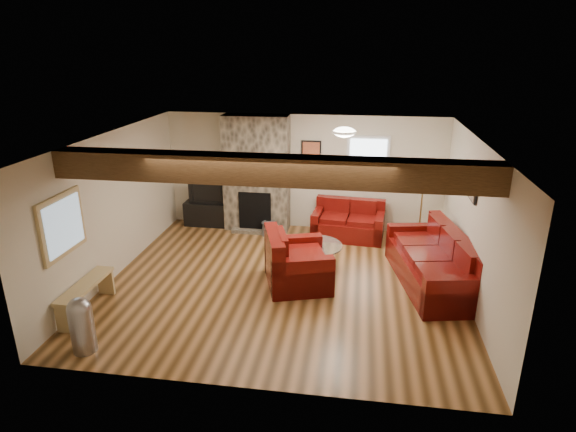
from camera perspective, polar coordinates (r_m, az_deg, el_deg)
name	(u,v)px	position (r m, az deg, el deg)	size (l,w,h in m)	color
room	(284,214)	(7.89, -0.45, 0.22)	(8.00, 8.00, 8.00)	#4E3214
oak_beam	(269,170)	(6.40, -2.25, 5.49)	(6.00, 0.36, 0.38)	#34220F
chimney_breast	(257,175)	(10.42, -3.74, 4.86)	(1.40, 0.67, 2.50)	#353129
back_window	(368,162)	(10.32, 9.42, 6.38)	(0.90, 0.08, 1.10)	silver
hatch_window	(63,225)	(7.56, -25.16, -0.99)	(0.08, 1.00, 0.90)	tan
ceiling_dome	(344,134)	(8.37, 6.70, 9.66)	(0.40, 0.40, 0.18)	white
artwork_back	(311,153)	(10.34, 2.76, 7.50)	(0.42, 0.06, 0.52)	black
artwork_right	(472,187)	(8.13, 21.00, 3.18)	(0.06, 0.55, 0.42)	black
sofa_three	(432,259)	(8.51, 16.73, -4.90)	(2.38, 1.00, 0.92)	#430409
loveseat	(348,220)	(10.19, 7.16, -0.49)	(1.47, 0.85, 0.78)	#430409
armchair_red	(298,258)	(8.15, 1.18, -5.05)	(1.16, 1.01, 0.94)	#430409
coffee_table	(314,257)	(8.75, 3.14, -4.87)	(1.00, 1.00, 0.52)	#4A2F17
tv_cabinet	(209,213)	(11.02, -9.31, 0.30)	(1.08, 0.43, 0.54)	black
television	(208,192)	(10.86, -9.46, 2.84)	(0.84, 0.11, 0.48)	black
floor_lamp	(424,181)	(9.78, 15.80, 4.07)	(0.41, 0.41, 1.60)	#AF9348
pine_bench	(87,298)	(8.04, -22.74, -8.94)	(0.29, 1.25, 0.47)	tan
pedal_bin	(82,325)	(7.04, -23.25, -11.77)	(0.32, 0.32, 0.79)	#95969A
coal_bucket	(269,228)	(10.34, -2.31, -1.48)	(0.32, 0.32, 0.30)	slate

